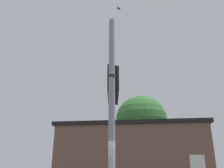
{
  "coord_description": "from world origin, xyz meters",
  "views": [
    {
      "loc": [
        -2.45,
        -7.09,
        1.78
      ],
      "look_at": [
        0.97,
        2.79,
        5.48
      ],
      "focal_mm": 36.98,
      "sensor_mm": 36.0,
      "label": 1
    }
  ],
  "objects_px": {
    "traffic_light_mid_outer": "(112,90)",
    "bird_flying": "(119,8)",
    "traffic_light_nearest_pole": "(112,79)",
    "traffic_light_arm_end": "(112,94)",
    "street_name_sign": "(112,80)",
    "traffic_light_mid_inner": "(112,85)"
  },
  "relations": [
    {
      "from": "traffic_light_arm_end",
      "to": "bird_flying",
      "type": "height_order",
      "value": "bird_flying"
    },
    {
      "from": "traffic_light_nearest_pole",
      "to": "street_name_sign",
      "type": "bearing_deg",
      "value": -109.06
    },
    {
      "from": "traffic_light_mid_outer",
      "to": "bird_flying",
      "type": "xyz_separation_m",
      "value": [
        0.11,
        -0.84,
        4.48
      ]
    },
    {
      "from": "traffic_light_mid_outer",
      "to": "bird_flying",
      "type": "relative_size",
      "value": 4.7
    },
    {
      "from": "bird_flying",
      "to": "traffic_light_mid_inner",
      "type": "bearing_deg",
      "value": 167.08
    },
    {
      "from": "traffic_light_arm_end",
      "to": "street_name_sign",
      "type": "height_order",
      "value": "traffic_light_arm_end"
    },
    {
      "from": "traffic_light_nearest_pole",
      "to": "street_name_sign",
      "type": "relative_size",
      "value": 1.16
    },
    {
      "from": "bird_flying",
      "to": "traffic_light_nearest_pole",
      "type": "bearing_deg",
      "value": -133.74
    },
    {
      "from": "street_name_sign",
      "to": "traffic_light_arm_end",
      "type": "bearing_deg",
      "value": 70.82
    },
    {
      "from": "traffic_light_mid_outer",
      "to": "traffic_light_arm_end",
      "type": "relative_size",
      "value": 1.0
    },
    {
      "from": "traffic_light_mid_inner",
      "to": "street_name_sign",
      "type": "bearing_deg",
      "value": -109.12
    },
    {
      "from": "traffic_light_mid_outer",
      "to": "bird_flying",
      "type": "height_order",
      "value": "bird_flying"
    },
    {
      "from": "street_name_sign",
      "to": "traffic_light_mid_inner",
      "type": "bearing_deg",
      "value": 70.88
    },
    {
      "from": "traffic_light_mid_inner",
      "to": "traffic_light_mid_outer",
      "type": "height_order",
      "value": "same"
    },
    {
      "from": "traffic_light_arm_end",
      "to": "bird_flying",
      "type": "relative_size",
      "value": 4.7
    },
    {
      "from": "traffic_light_mid_inner",
      "to": "traffic_light_arm_end",
      "type": "xyz_separation_m",
      "value": [
        0.53,
        1.51,
        0.0
      ]
    },
    {
      "from": "traffic_light_arm_end",
      "to": "street_name_sign",
      "type": "bearing_deg",
      "value": -109.18
    },
    {
      "from": "traffic_light_nearest_pole",
      "to": "traffic_light_mid_outer",
      "type": "bearing_deg",
      "value": 70.73
    },
    {
      "from": "traffic_light_mid_inner",
      "to": "street_name_sign",
      "type": "relative_size",
      "value": 1.16
    },
    {
      "from": "traffic_light_nearest_pole",
      "to": "traffic_light_mid_outer",
      "type": "height_order",
      "value": "same"
    },
    {
      "from": "traffic_light_mid_outer",
      "to": "bird_flying",
      "type": "bearing_deg",
      "value": -82.42
    },
    {
      "from": "traffic_light_mid_outer",
      "to": "street_name_sign",
      "type": "height_order",
      "value": "traffic_light_mid_outer"
    }
  ]
}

